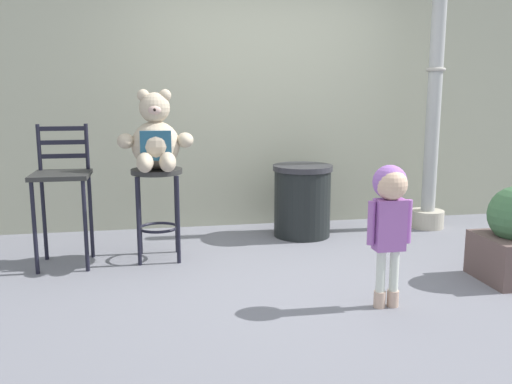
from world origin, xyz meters
The scene contains 8 objects.
ground_plane centered at (0.00, 0.00, 0.00)m, with size 24.00×24.00×0.00m, color slate.
building_wall centered at (0.00, 1.81, 1.63)m, with size 7.97×0.30×3.26m, color #AAAC92.
bar_stool_with_teddy centered at (-1.08, 0.62, 0.55)m, with size 0.42×0.42×0.76m.
teddy_bear centered at (-1.08, 0.59, 1.00)m, with size 0.61×0.55×0.64m.
child_walking centered at (0.37, -0.71, 0.68)m, with size 0.30×0.24×0.93m.
trash_bin centered at (0.30, 1.12, 0.35)m, with size 0.58×0.58×0.69m.
lamppost centered at (1.66, 1.20, 1.09)m, with size 0.34×0.34×2.76m.
bar_chair_empty centered at (-1.83, 0.60, 0.68)m, with size 0.44×0.44×1.13m.
Camera 1 is at (-1.08, -3.90, 1.39)m, focal length 38.31 mm.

